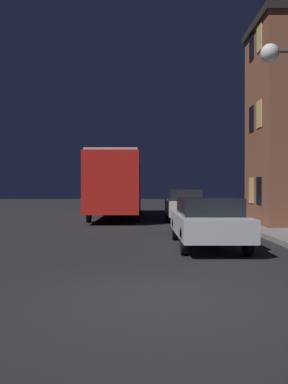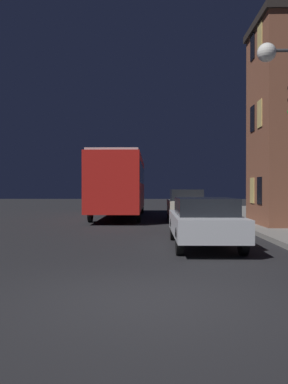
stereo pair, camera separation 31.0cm
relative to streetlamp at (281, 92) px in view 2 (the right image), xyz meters
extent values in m
plane|color=black|center=(-3.51, -5.24, -4.26)|extent=(120.00, 120.00, 0.00)
cube|color=black|center=(0.85, 5.67, -2.70)|extent=(0.03, 0.70, 1.10)
cube|color=#F2D172|center=(0.85, 6.92, -2.70)|extent=(0.03, 0.70, 1.10)
cube|color=#F2D172|center=(0.85, 5.67, 0.39)|extent=(0.03, 0.70, 1.10)
cube|color=black|center=(0.85, 6.92, 0.39)|extent=(0.03, 0.70, 1.10)
cube|color=#F2D172|center=(0.85, 5.67, 3.48)|extent=(0.03, 0.70, 1.10)
cube|color=black|center=(0.85, 6.92, 3.48)|extent=(0.03, 0.70, 1.10)
cylinder|color=#38383A|center=(0.06, 0.00, 1.11)|extent=(0.90, 0.09, 0.09)
sphere|color=white|center=(-0.39, 0.00, 1.06)|extent=(0.51, 0.51, 0.51)
cube|color=red|center=(-5.30, 12.82, -2.34)|extent=(2.53, 11.55, 2.87)
cube|color=black|center=(-5.30, 12.82, -1.83)|extent=(2.55, 10.63, 1.03)
cube|color=#B2B2B2|center=(-5.30, 12.82, -0.85)|extent=(2.41, 10.98, 0.12)
cylinder|color=black|center=(-4.12, 16.57, -3.78)|extent=(0.18, 0.96, 0.96)
cylinder|color=black|center=(-6.47, 16.57, -3.78)|extent=(0.18, 0.96, 0.96)
cylinder|color=black|center=(-4.12, 9.06, -3.78)|extent=(0.18, 0.96, 0.96)
cylinder|color=black|center=(-6.47, 9.06, -3.78)|extent=(0.18, 0.96, 0.96)
cube|color=#B7BABF|center=(-2.02, 0.51, -3.62)|extent=(1.74, 4.79, 0.57)
cube|color=black|center=(-2.02, 0.27, -3.10)|extent=(1.54, 2.49, 0.46)
cylinder|color=black|center=(-1.24, 2.07, -3.91)|extent=(0.18, 0.70, 0.70)
cylinder|color=black|center=(-2.81, 2.07, -3.91)|extent=(0.18, 0.70, 0.70)
cylinder|color=black|center=(-1.24, -1.05, -3.91)|extent=(0.18, 0.70, 0.70)
cylinder|color=black|center=(-2.81, -1.05, -3.91)|extent=(0.18, 0.70, 0.70)
cube|color=beige|center=(-1.78, 10.01, -3.58)|extent=(1.75, 4.19, 0.73)
cube|color=black|center=(-1.78, 9.81, -2.94)|extent=(1.54, 2.18, 0.56)
cylinder|color=black|center=(-0.99, 11.38, -3.95)|extent=(0.18, 0.62, 0.62)
cylinder|color=black|center=(-2.56, 11.38, -3.95)|extent=(0.18, 0.62, 0.62)
cylinder|color=black|center=(-0.99, 8.65, -3.95)|extent=(0.18, 0.62, 0.62)
cylinder|color=black|center=(-2.56, 8.65, -3.95)|extent=(0.18, 0.62, 0.62)
camera|label=1|loc=(-3.81, -11.60, -2.61)|focal=40.00mm
camera|label=2|loc=(-3.50, -11.60, -2.61)|focal=40.00mm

